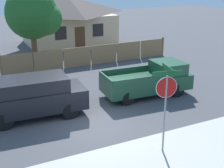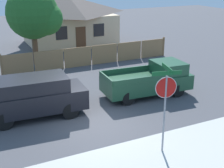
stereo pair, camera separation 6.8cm
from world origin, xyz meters
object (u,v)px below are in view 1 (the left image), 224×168
red_suv (33,96)px  stop_sign (166,94)px  house (68,19)px  orange_pickup (150,80)px  oak_tree (34,14)px

red_suv → stop_sign: size_ratio=1.43×
house → orange_pickup: 14.69m
house → orange_pickup: size_ratio=1.66×
orange_pickup → stop_sign: (-2.68, -5.12, 1.46)m
oak_tree → orange_pickup: 10.00m
orange_pickup → house: bearing=92.4°
red_suv → orange_pickup: size_ratio=0.98×
oak_tree → stop_sign: (1.39, -13.82, -1.31)m
house → stop_sign: 19.96m
house → stop_sign: (-3.00, -19.73, 0.04)m
house → stop_sign: size_ratio=2.43×
oak_tree → orange_pickup: size_ratio=1.12×
house → stop_sign: house is taller
oak_tree → red_suv: (-2.26, -8.69, -2.58)m
oak_tree → orange_pickup: oak_tree is taller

